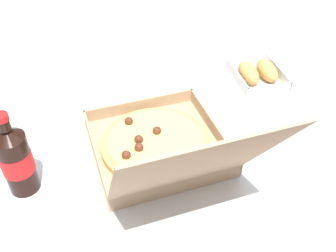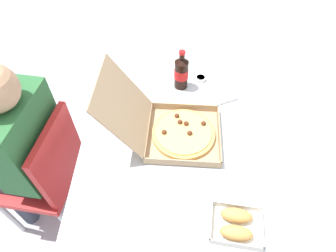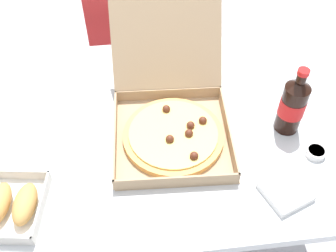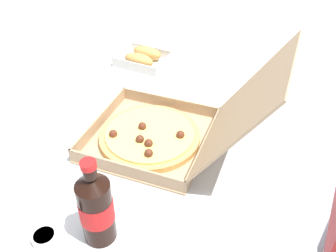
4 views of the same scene
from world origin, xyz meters
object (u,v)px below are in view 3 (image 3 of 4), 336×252
pizza_box_open (171,117)px  cola_bottle (293,105)px  napkin_pile (286,191)px  dipping_sauce_cup (316,152)px  chair (139,52)px  paper_menu (271,61)px  bread_side_box (12,205)px  diner_person (137,4)px

pizza_box_open → cola_bottle: size_ratio=2.37×
napkin_pile → dipping_sauce_cup: (0.12, 0.11, 0.00)m
chair → napkin_pile: 1.01m
pizza_box_open → dipping_sauce_cup: (0.39, -0.15, -0.04)m
paper_menu → napkin_pile: napkin_pile is taller
napkin_pile → dipping_sauce_cup: bearing=42.8°
bread_side_box → cola_bottle: (0.77, 0.19, 0.07)m
pizza_box_open → napkin_pile: pizza_box_open is taller
napkin_pile → bread_side_box: bearing=177.2°
pizza_box_open → cola_bottle: 0.35m
chair → cola_bottle: bearing=-59.9°
chair → paper_menu: 0.64m
dipping_sauce_cup → bread_side_box: bearing=-174.4°
cola_bottle → dipping_sauce_cup: 0.15m
pizza_box_open → napkin_pile: bearing=-44.5°
paper_menu → napkin_pile: bearing=-99.1°
bread_side_box → dipping_sauce_cup: 0.82m
diner_person → pizza_box_open: diner_person is taller
chair → bread_side_box: chair is taller
bread_side_box → diner_person: bearing=68.5°
diner_person → dipping_sauce_cup: size_ratio=20.54×
napkin_pile → chair: bearing=109.8°
pizza_box_open → paper_menu: pizza_box_open is taller
diner_person → napkin_pile: 1.03m
paper_menu → dipping_sauce_cup: size_ratio=3.75×
chair → bread_side_box: bearing=-112.3°
dipping_sauce_cup → napkin_pile: bearing=-137.2°
cola_bottle → chair: bearing=120.1°
diner_person → cola_bottle: bearing=-62.3°
paper_menu → napkin_pile: 0.54m
diner_person → dipping_sauce_cup: bearing=-62.7°
chair → pizza_box_open: size_ratio=1.56×
diner_person → cola_bottle: diner_person is taller
chair → paper_menu: chair is taller
diner_person → dipping_sauce_cup: 0.97m
paper_menu → pizza_box_open: bearing=-142.3°
diner_person → paper_menu: bearing=-45.9°
chair → pizza_box_open: bearing=-84.4°
diner_person → pizza_box_open: size_ratio=2.16×
chair → napkin_pile: chair is taller
pizza_box_open → bread_side_box: pizza_box_open is taller
napkin_pile → pizza_box_open: bearing=135.5°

